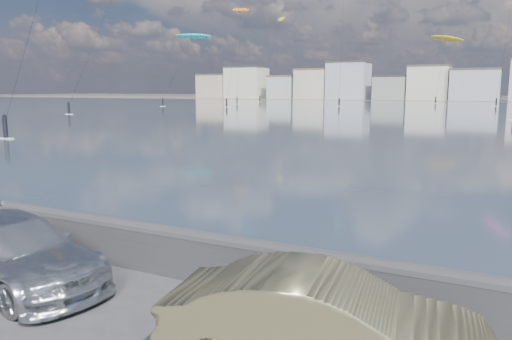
{
  "coord_description": "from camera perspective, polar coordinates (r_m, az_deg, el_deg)",
  "views": [
    {
      "loc": [
        5.9,
        -5.6,
        3.94
      ],
      "look_at": [
        1.0,
        4.0,
        2.2
      ],
      "focal_mm": 35.0,
      "sensor_mm": 36.0,
      "label": 1
    }
  ],
  "objects": [
    {
      "name": "kitesurfer_11",
      "position": [
        128.65,
        -7.28,
        14.88
      ],
      "size": [
        10.58,
        13.07,
        18.01
      ],
      "color": "#19BFBF",
      "rests_on": "ground"
    },
    {
      "name": "kitesurfer_10",
      "position": [
        160.18,
        20.96,
        13.78
      ],
      "size": [
        10.06,
        15.31,
        20.21
      ],
      "color": "#BF8C19",
      "rests_on": "ground"
    },
    {
      "name": "seawall",
      "position": [
        10.72,
        -8.05,
        -9.18
      ],
      "size": [
        400.0,
        0.36,
        1.08
      ],
      "color": "#28282B",
      "rests_on": "ground"
    },
    {
      "name": "bay_water",
      "position": [
        97.36,
        23.68,
        6.11
      ],
      "size": [
        500.0,
        177.0,
        0.0
      ],
      "primitive_type": "cube",
      "color": "#313D52",
      "rests_on": "ground"
    },
    {
      "name": "far_buildings",
      "position": [
        191.66,
        26.0,
        8.9
      ],
      "size": [
        240.79,
        13.26,
        14.6
      ],
      "color": "#CCB293",
      "rests_on": "ground"
    },
    {
      "name": "car_champagne",
      "position": [
        7.23,
        7.79,
        -17.18
      ],
      "size": [
        4.71,
        2.29,
        1.49
      ],
      "primitive_type": "imported",
      "rotation": [
        0.0,
        0.0,
        1.73
      ],
      "color": "tan",
      "rests_on": "ground"
    },
    {
      "name": "kitesurfer_2",
      "position": [
        173.9,
        2.83,
        16.74
      ],
      "size": [
        6.52,
        17.78,
        29.01
      ],
      "color": "yellow",
      "rests_on": "ground"
    },
    {
      "name": "car_silver",
      "position": [
        11.36,
        -25.88,
        -8.38
      ],
      "size": [
        5.06,
        2.78,
        1.39
      ],
      "primitive_type": "imported",
      "rotation": [
        0.0,
        0.0,
        1.39
      ],
      "color": "silver",
      "rests_on": "ground"
    },
    {
      "name": "far_shore_strip",
      "position": [
        205.72,
        25.6,
        7.21
      ],
      "size": [
        500.0,
        60.0,
        0.0
      ],
      "primitive_type": "cube",
      "color": "#4C473D",
      "rests_on": "ground"
    },
    {
      "name": "kitesurfer_16",
      "position": [
        146.48,
        -1.71,
        17.73
      ],
      "size": [
        5.8,
        13.91,
        27.46
      ],
      "color": "orange",
      "rests_on": "ground"
    },
    {
      "name": "ground",
      "position": [
        9.04,
        -18.28,
        -17.17
      ],
      "size": [
        700.0,
        700.0,
        0.0
      ],
      "primitive_type": "plane",
      "color": "#333335",
      "rests_on": "ground"
    }
  ]
}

